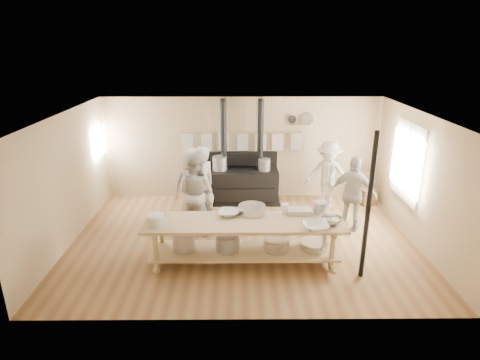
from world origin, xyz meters
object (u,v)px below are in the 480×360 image
object	(u,v)px
prep_table	(243,238)
cook_center	(193,187)
stove	(242,182)
roasting_pan	(299,211)
cook_left	(196,193)
chair	(367,195)
cook_right	(353,194)
cook_far_left	(202,186)
cook_by_window	(328,175)

from	to	relation	value
prep_table	cook_center	size ratio (longest dim) A/B	2.06
stove	cook_center	size ratio (longest dim) A/B	1.49
cook_center	roasting_pan	bearing A→B (deg)	151.19
cook_left	roasting_pan	world-z (taller)	cook_left
cook_center	roasting_pan	xyz separation A→B (m)	(2.12, -1.36, 0.02)
cook_left	cook_center	xyz separation A→B (m)	(-0.10, 0.36, -0.00)
prep_table	chair	xyz separation A→B (m)	(3.15, 2.83, -0.28)
cook_right	roasting_pan	size ratio (longest dim) A/B	3.84
stove	chair	world-z (taller)	stove
cook_far_left	cook_right	bearing A→B (deg)	134.43
cook_center	cook_by_window	size ratio (longest dim) A/B	1.05
cook_left	prep_table	bearing A→B (deg)	155.79
cook_center	cook_right	distance (m)	3.45
prep_table	roasting_pan	xyz separation A→B (m)	(1.05, 0.33, 0.38)
prep_table	cook_left	world-z (taller)	cook_left
prep_table	chair	size ratio (longest dim) A/B	4.47
prep_table	cook_by_window	distance (m)	3.37
stove	cook_far_left	xyz separation A→B (m)	(-0.89, -1.36, 0.38)
stove	cook_far_left	world-z (taller)	stove
cook_right	chair	distance (m)	1.76
cook_left	cook_right	xyz separation A→B (m)	(3.34, 0.04, -0.05)
prep_table	cook_left	bearing A→B (deg)	126.28
stove	cook_right	bearing A→B (deg)	-34.92
stove	cook_by_window	xyz separation A→B (m)	(2.08, -0.38, 0.31)
cook_left	roasting_pan	xyz separation A→B (m)	(2.02, -1.00, 0.02)
chair	roasting_pan	bearing A→B (deg)	-146.07
cook_far_left	roasting_pan	world-z (taller)	cook_far_left
cook_left	cook_far_left	bearing A→B (deg)	-75.92
cook_center	roasting_pan	world-z (taller)	cook_center
cook_left	roasting_pan	bearing A→B (deg)	-176.84
stove	prep_table	bearing A→B (deg)	-90.04
stove	cook_by_window	size ratio (longest dim) A/B	1.56
cook_far_left	cook_by_window	xyz separation A→B (m)	(2.97, 0.98, -0.07)
cook_by_window	cook_right	bearing A→B (deg)	-53.19
cook_far_left	cook_left	distance (m)	0.34
prep_table	cook_right	world-z (taller)	cook_right
prep_table	roasting_pan	bearing A→B (deg)	17.52
cook_left	cook_by_window	bearing A→B (deg)	-127.44
cook_center	chair	distance (m)	4.43
prep_table	cook_right	size ratio (longest dim) A/B	2.18
prep_table	stove	bearing A→B (deg)	89.96
cook_by_window	roasting_pan	size ratio (longest dim) A/B	3.87
cook_center	roasting_pan	distance (m)	2.52
cook_right	chair	bearing A→B (deg)	-91.37
stove	roasting_pan	size ratio (longest dim) A/B	6.05
cook_right	stove	bearing A→B (deg)	-7.68
stove	cook_left	bearing A→B (deg)	-120.17
cook_far_left	cook_center	xyz separation A→B (m)	(-0.19, 0.03, -0.03)
prep_table	cook_center	world-z (taller)	cook_center
prep_table	cook_center	bearing A→B (deg)	122.45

